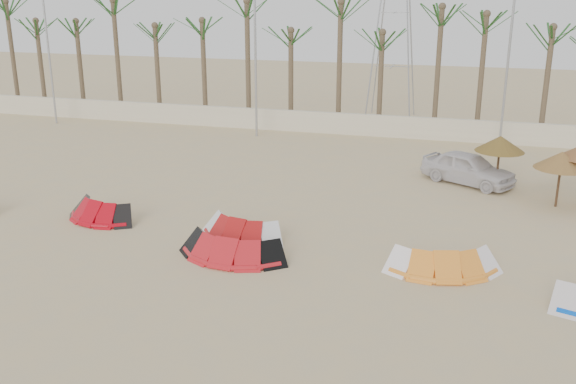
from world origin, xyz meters
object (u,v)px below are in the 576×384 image
(kite_red_mid, at_px, (235,244))
(parasol_left, at_px, (500,144))
(car, at_px, (468,168))
(kite_orange, at_px, (444,257))
(kite_red_right, at_px, (243,226))
(parasol_mid, at_px, (562,160))
(kite_red_left, at_px, (103,208))

(kite_red_mid, xyz_separation_m, parasol_left, (8.61, 10.46, 1.59))
(car, bearing_deg, kite_orange, -153.92)
(kite_red_right, bearing_deg, kite_red_mid, -79.71)
(kite_orange, relative_size, parasol_mid, 1.63)
(kite_red_left, bearing_deg, parasol_left, 29.82)
(kite_red_left, relative_size, parasol_left, 1.38)
(kite_red_mid, relative_size, kite_red_right, 1.11)
(kite_red_left, distance_m, kite_orange, 13.05)
(kite_red_mid, xyz_separation_m, kite_red_right, (-0.31, 1.68, -0.00))
(kite_red_left, xyz_separation_m, kite_orange, (13.00, -1.16, 0.00))
(kite_red_right, xyz_separation_m, car, (7.66, 9.01, 0.32))
(kite_red_right, distance_m, parasol_left, 12.62)
(kite_orange, relative_size, parasol_left, 1.60)
(parasol_mid, bearing_deg, kite_orange, -118.69)
(kite_red_right, relative_size, car, 0.79)
(kite_red_mid, distance_m, parasol_mid, 13.84)
(parasol_left, relative_size, parasol_mid, 1.02)
(parasol_mid, bearing_deg, kite_red_right, -149.31)
(kite_orange, distance_m, parasol_left, 9.94)
(kite_orange, bearing_deg, kite_red_right, 173.04)
(parasol_left, distance_m, parasol_mid, 3.13)
(kite_red_left, bearing_deg, car, 32.76)
(kite_red_left, bearing_deg, parasol_mid, 20.43)
(kite_red_right, relative_size, parasol_left, 1.43)
(kite_orange, height_order, car, car)
(parasol_left, bearing_deg, parasol_mid, -42.36)
(kite_red_mid, relative_size, kite_orange, 0.99)
(parasol_mid, xyz_separation_m, car, (-3.58, 2.34, -1.24))
(kite_red_left, bearing_deg, kite_red_right, -2.82)
(parasol_mid, distance_m, car, 4.45)
(kite_red_mid, xyz_separation_m, kite_orange, (6.80, 0.82, -0.00))
(kite_red_mid, xyz_separation_m, car, (7.35, 10.69, 0.31))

